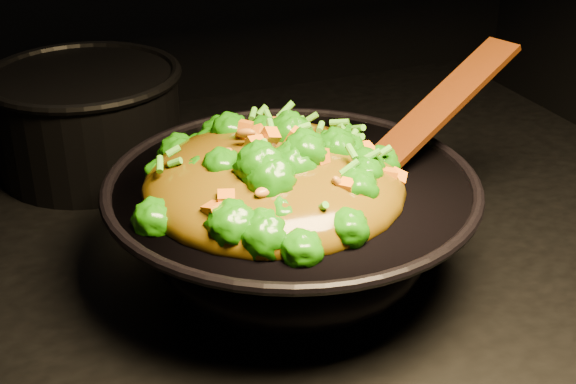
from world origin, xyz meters
name	(u,v)px	position (x,y,z in m)	size (l,w,h in m)	color
wok	(292,228)	(0.04, -0.08, 0.95)	(0.38, 0.38, 0.11)	black
stir_fry	(273,149)	(0.02, -0.09, 1.05)	(0.27, 0.27, 0.09)	#1C6D07
spatula	(431,115)	(0.21, -0.07, 1.05)	(0.28, 0.04, 0.01)	#381408
back_pot	(88,120)	(-0.11, 0.26, 0.97)	(0.25, 0.25, 0.14)	black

